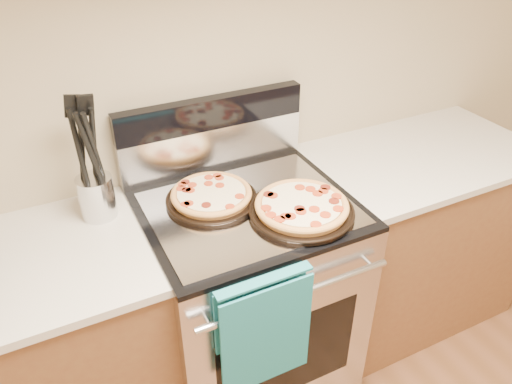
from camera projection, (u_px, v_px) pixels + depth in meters
name	position (u px, v px, depth m)	size (l,w,h in m)	color
wall_back	(205.00, 61.00, 1.85)	(4.00, 4.00, 0.00)	tan
range_body	(248.00, 298.00, 2.07)	(0.76, 0.68, 0.90)	#B7B7BC
oven_window	(287.00, 357.00, 1.82)	(0.56, 0.01, 0.40)	black
cooktop	(247.00, 207.00, 1.82)	(0.76, 0.68, 0.02)	black
backsplash_lower	(213.00, 147.00, 2.00)	(0.76, 0.06, 0.18)	silver
backsplash_upper	(211.00, 113.00, 1.92)	(0.76, 0.06, 0.12)	black
oven_handle	(297.00, 294.00, 1.60)	(0.03, 0.03, 0.70)	silver
dish_towel	(264.00, 329.00, 1.61)	(0.32, 0.05, 0.42)	#18617A
foil_sheet	(250.00, 208.00, 1.79)	(0.70, 0.55, 0.01)	gray
cabinet_left	(21.00, 374.00, 1.77)	(1.00, 0.62, 0.88)	brown
cabinet_right	(408.00, 238.00, 2.43)	(1.00, 0.62, 0.88)	brown
countertop_right	(425.00, 155.00, 2.18)	(1.02, 0.64, 0.03)	#BAB2A7
pepperoni_pizza_back	(212.00, 196.00, 1.81)	(0.33, 0.33, 0.04)	#BA7839
pepperoni_pizza_front	(302.00, 208.00, 1.75)	(0.37, 0.37, 0.05)	#BA7839
utensil_crock	(97.00, 197.00, 1.74)	(0.12, 0.12, 0.15)	silver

